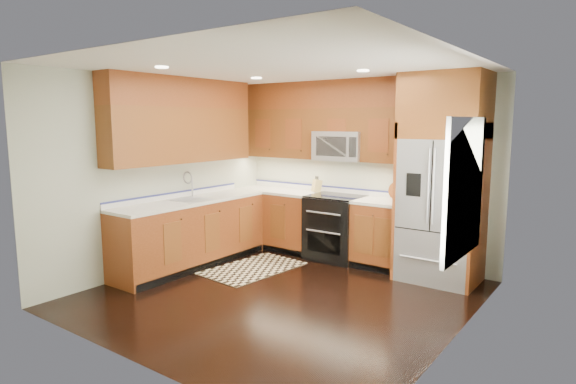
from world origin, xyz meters
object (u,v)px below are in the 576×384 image
Objects in this scene: knife_block at (317,186)px; refrigerator at (442,179)px; utensil_crock at (399,193)px; rug at (253,268)px; range at (335,228)px.

refrigerator is at bearing -6.33° from knife_block.
refrigerator reaches higher than knife_block.
knife_block is (-1.99, 0.22, -0.26)m from refrigerator.
refrigerator is 8.06× the size of utensil_crock.
range is at bearing 63.78° from rug.
refrigerator is 2.02m from knife_block.
refrigerator is 1.89× the size of rug.
rug is 2.25m from utensil_crock.
range is at bearing 178.60° from refrigerator.
range reaches higher than rug.
refrigerator is (1.55, -0.04, 0.83)m from range.
knife_block is at bearing 157.42° from range.
knife_block is 0.75× the size of utensil_crock.
knife_block reaches higher than rug.
rug is at bearing -143.01° from utensil_crock.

